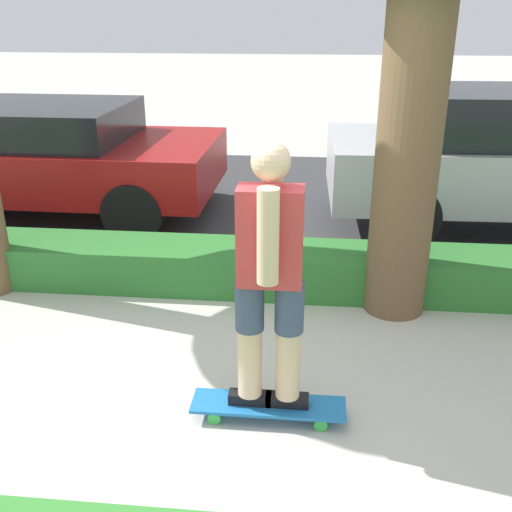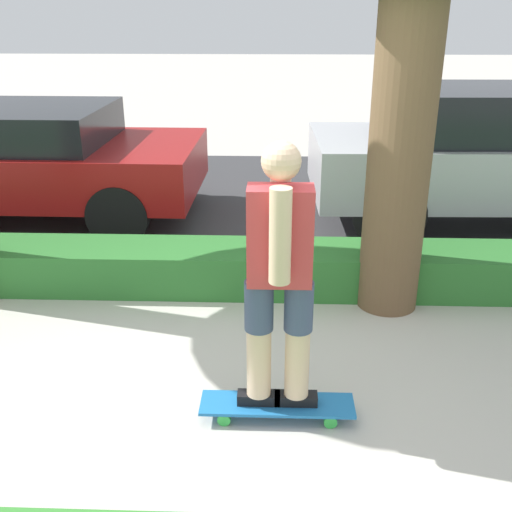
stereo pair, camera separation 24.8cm
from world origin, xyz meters
The scene contains 7 objects.
ground_plane centered at (0.00, 0.00, 0.00)m, with size 60.00×60.00×0.00m, color #BCB7AD.
street_asphalt centered at (0.00, 4.20, 0.00)m, with size 12.19×5.00×0.01m.
hedge_row centered at (0.00, 1.60, 0.19)m, with size 12.19×0.60×0.39m.
skateboard centered at (0.26, -0.22, 0.08)m, with size 0.94×0.24×0.10m.
skater_person centered at (0.26, -0.22, 0.95)m, with size 0.49×0.41×1.60m.
parked_car_front centered at (-2.61, 3.52, 0.70)m, with size 3.84×2.02×1.29m.
parked_car_middle centered at (2.57, 3.41, 0.82)m, with size 3.92×1.83×1.53m.
Camera 1 is at (0.49, -3.22, 2.33)m, focal length 42.00 mm.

